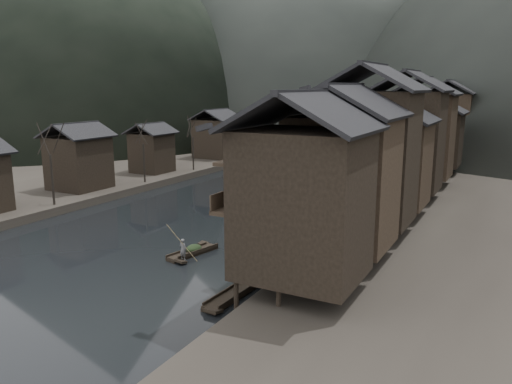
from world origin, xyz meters
The scene contains 12 objects.
water centered at (0.00, 0.00, 0.00)m, with size 300.00×300.00×0.00m, color black.
left_bank centered at (-35.00, 40.00, 0.60)m, with size 40.00×200.00×1.20m, color #2D2823.
stilt_houses centered at (17.28, 19.16, 8.91)m, with size 9.00×67.60×15.62m.
left_houses centered at (-20.50, 20.12, 5.66)m, with size 8.10×53.20×8.73m.
bare_trees centered at (-17.00, 12.94, 6.73)m, with size 3.94×60.29×7.87m.
moored_sampans centered at (12.03, 23.72, 0.20)m, with size 2.84×67.20×0.47m.
midriver_boats centered at (2.67, 52.89, 0.20)m, with size 15.95×35.19×0.45m.
stone_bridge centered at (0.00, 72.00, 5.11)m, with size 40.00×6.00×9.00m.
hero_sampan centered at (5.10, -1.95, 0.20)m, with size 2.06×5.36×0.44m.
cargo_heap centered at (5.05, -1.71, 0.79)m, with size 1.17×1.53×0.70m, color black.
boatman centered at (5.47, -3.76, 1.30)m, with size 0.63×0.41×1.72m, color slate.
bamboo_pole centered at (5.67, -3.76, 4.09)m, with size 0.06×0.06×4.68m, color #8C7A51.
Camera 1 is at (28.12, -34.04, 13.60)m, focal length 35.00 mm.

